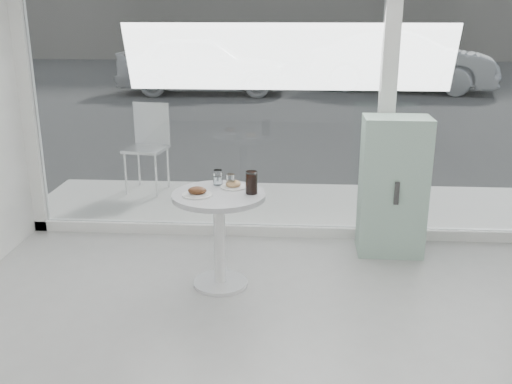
# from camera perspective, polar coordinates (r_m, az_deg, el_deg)

# --- Properties ---
(room_shell) EXTENTS (6.00, 6.00, 6.00)m
(room_shell) POSITION_cam_1_polar(r_m,az_deg,el_deg) (1.67, 1.68, 11.05)
(room_shell) COLOR white
(room_shell) RESTS_ON ground
(storefront) EXTENTS (5.00, 0.14, 3.00)m
(storefront) POSITION_cam_1_polar(r_m,az_deg,el_deg) (5.23, 4.06, 13.34)
(storefront) COLOR white
(storefront) RESTS_ON ground
(main_table) EXTENTS (0.72, 0.72, 0.77)m
(main_table) POSITION_cam_1_polar(r_m,az_deg,el_deg) (4.44, -3.70, -2.83)
(main_table) COLOR white
(main_table) RESTS_ON ground
(patio_deck) EXTENTS (5.60, 1.60, 0.05)m
(patio_deck) POSITION_cam_1_polar(r_m,az_deg,el_deg) (6.37, 3.06, -1.41)
(patio_deck) COLOR white
(patio_deck) RESTS_ON ground
(street) EXTENTS (40.00, 24.00, 0.00)m
(street) POSITION_cam_1_polar(r_m,az_deg,el_deg) (18.34, 3.68, 10.99)
(street) COLOR #393939
(street) RESTS_ON ground
(mint_cabinet) EXTENTS (0.58, 0.41, 1.24)m
(mint_cabinet) POSITION_cam_1_polar(r_m,az_deg,el_deg) (5.18, 13.53, 0.54)
(mint_cabinet) COLOR #85AA96
(mint_cabinet) RESTS_ON ground
(patio_chair) EXTENTS (0.51, 0.51, 1.03)m
(patio_chair) POSITION_cam_1_polar(r_m,az_deg,el_deg) (6.87, -10.70, 5.00)
(patio_chair) COLOR white
(patio_chair) RESTS_ON patio_deck
(car_white) EXTENTS (4.54, 1.90, 1.53)m
(car_white) POSITION_cam_1_polar(r_m,az_deg,el_deg) (15.51, -5.24, 12.61)
(car_white) COLOR silver
(car_white) RESTS_ON street
(car_silver) EXTENTS (5.14, 2.83, 1.61)m
(car_silver) POSITION_cam_1_polar(r_m,az_deg,el_deg) (16.45, 14.59, 12.54)
(car_silver) COLOR #9B9EA2
(car_silver) RESTS_ON street
(plate_fritter) EXTENTS (0.23, 0.23, 0.07)m
(plate_fritter) POSITION_cam_1_polar(r_m,az_deg,el_deg) (4.32, -5.86, -0.01)
(plate_fritter) COLOR silver
(plate_fritter) RESTS_ON main_table
(plate_donut) EXTENTS (0.20, 0.20, 0.05)m
(plate_donut) POSITION_cam_1_polar(r_m,az_deg,el_deg) (4.49, -2.29, 0.68)
(plate_donut) COLOR silver
(plate_donut) RESTS_ON main_table
(water_tumbler_a) EXTENTS (0.08, 0.08, 0.12)m
(water_tumbler_a) POSITION_cam_1_polar(r_m,az_deg,el_deg) (4.57, -3.84, 1.39)
(water_tumbler_a) COLOR white
(water_tumbler_a) RESTS_ON main_table
(water_tumbler_b) EXTENTS (0.07, 0.07, 0.11)m
(water_tumbler_b) POSITION_cam_1_polar(r_m,az_deg,el_deg) (4.48, -2.56, 1.02)
(water_tumbler_b) COLOR white
(water_tumbler_b) RESTS_ON main_table
(cola_glass) EXTENTS (0.09, 0.09, 0.17)m
(cola_glass) POSITION_cam_1_polar(r_m,az_deg,el_deg) (4.33, -0.45, 0.92)
(cola_glass) COLOR white
(cola_glass) RESTS_ON main_table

